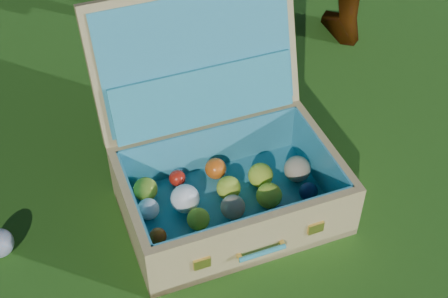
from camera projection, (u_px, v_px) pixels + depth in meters
ground at (228, 232)px, 1.50m from camera, size 60.00×60.00×0.00m
suitcase at (220, 152)px, 1.50m from camera, size 0.56×0.53×0.48m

